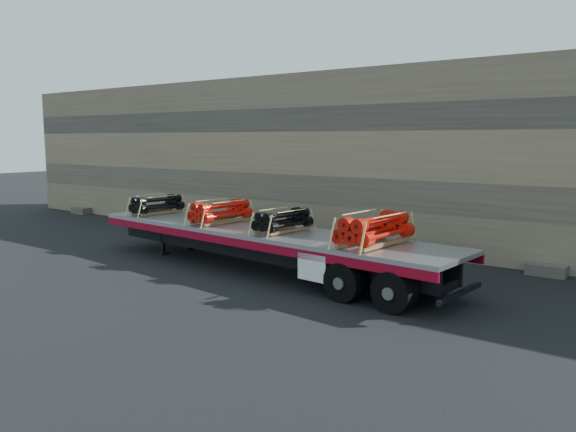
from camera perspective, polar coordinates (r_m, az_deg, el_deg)
name	(u,v)px	position (r m, az deg, el deg)	size (l,w,h in m)	color
ground	(282,273)	(18.27, -0.62, -5.78)	(120.00, 120.00, 0.00)	black
rock_wall	(377,159)	(23.30, 9.04, 5.78)	(44.00, 3.00, 7.00)	#7A6B54
trailer	(260,249)	(18.51, -2.82, -3.40)	(13.91, 2.68, 1.39)	#A9ACB1
bundle_front	(157,205)	(22.56, -13.17, 1.11)	(0.97, 1.94, 0.69)	black
bundle_midfront	(221,212)	(19.70, -6.86, 0.39)	(1.06, 2.12, 0.75)	red
bundle_midrear	(283,221)	(17.67, -0.53, -0.53)	(0.95, 1.91, 0.68)	black
bundle_rear	(374,230)	(15.65, 8.77, -1.40)	(1.19, 2.39, 0.85)	red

